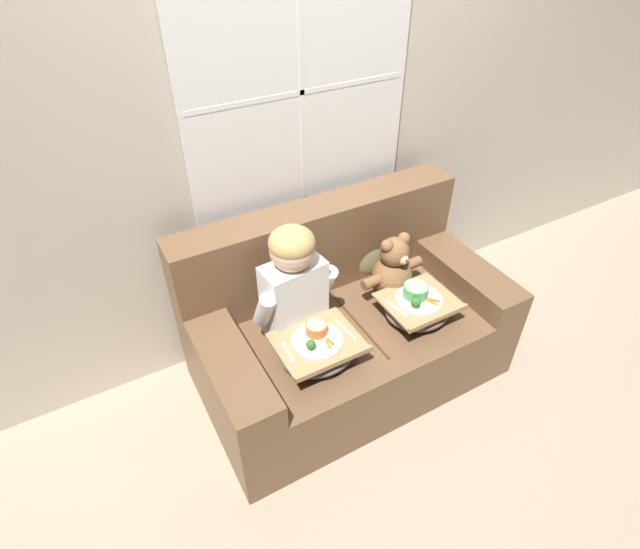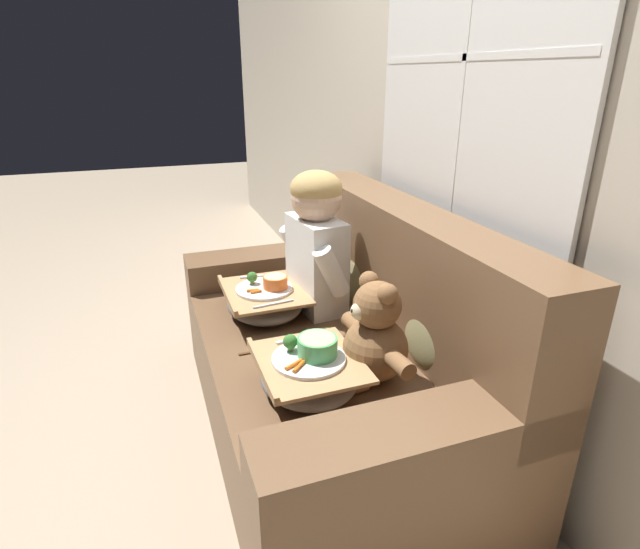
{
  "view_description": "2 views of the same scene",
  "coord_description": "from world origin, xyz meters",
  "px_view_note": "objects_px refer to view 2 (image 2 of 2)",
  "views": [
    {
      "loc": [
        -1.09,
        -1.6,
        2.25
      ],
      "look_at": [
        -0.15,
        0.07,
        0.73
      ],
      "focal_mm": 28.0,
      "sensor_mm": 36.0,
      "label": 1
    },
    {
      "loc": [
        1.61,
        -0.6,
        1.41
      ],
      "look_at": [
        -0.08,
        0.0,
        0.68
      ],
      "focal_mm": 28.0,
      "sensor_mm": 36.0,
      "label": 2
    }
  ],
  "objects_px": {
    "couch": "(342,360)",
    "throw_pillow_behind_child": "(360,268)",
    "lap_tray_child": "(265,301)",
    "child_figure": "(316,235)",
    "teddy_bear": "(374,337)",
    "throw_pillow_behind_teddy": "(431,326)",
    "lap_tray_teddy": "(309,372)"
  },
  "relations": [
    {
      "from": "couch",
      "to": "throw_pillow_behind_child",
      "type": "xyz_separation_m",
      "value": [
        -0.3,
        0.21,
        0.27
      ]
    },
    {
      "from": "throw_pillow_behind_child",
      "to": "lap_tray_child",
      "type": "relative_size",
      "value": 0.88
    },
    {
      "from": "couch",
      "to": "child_figure",
      "type": "relative_size",
      "value": 2.68
    },
    {
      "from": "lap_tray_child",
      "to": "couch",
      "type": "bearing_deg",
      "value": 38.78
    },
    {
      "from": "couch",
      "to": "teddy_bear",
      "type": "bearing_deg",
      "value": -1.67
    },
    {
      "from": "lap_tray_child",
      "to": "throw_pillow_behind_child",
      "type": "bearing_deg",
      "value": 90.05
    },
    {
      "from": "lap_tray_child",
      "to": "teddy_bear",
      "type": "bearing_deg",
      "value": 21.14
    },
    {
      "from": "throw_pillow_behind_teddy",
      "to": "child_figure",
      "type": "distance_m",
      "value": 0.66
    },
    {
      "from": "throw_pillow_behind_child",
      "to": "throw_pillow_behind_teddy",
      "type": "distance_m",
      "value": 0.6
    },
    {
      "from": "lap_tray_teddy",
      "to": "couch",
      "type": "bearing_deg",
      "value": 141.23
    },
    {
      "from": "couch",
      "to": "teddy_bear",
      "type": "xyz_separation_m",
      "value": [
        0.3,
        -0.01,
        0.26
      ]
    },
    {
      "from": "couch",
      "to": "teddy_bear",
      "type": "height_order",
      "value": "couch"
    },
    {
      "from": "couch",
      "to": "child_figure",
      "type": "xyz_separation_m",
      "value": [
        -0.3,
        -0.0,
        0.44
      ]
    },
    {
      "from": "lap_tray_child",
      "to": "lap_tray_teddy",
      "type": "bearing_deg",
      "value": 0.04
    },
    {
      "from": "throw_pillow_behind_teddy",
      "to": "teddy_bear",
      "type": "bearing_deg",
      "value": -89.88
    },
    {
      "from": "throw_pillow_behind_child",
      "to": "lap_tray_teddy",
      "type": "height_order",
      "value": "throw_pillow_behind_child"
    },
    {
      "from": "lap_tray_child",
      "to": "lap_tray_teddy",
      "type": "xyz_separation_m",
      "value": [
        0.59,
        0.0,
        0.0
      ]
    },
    {
      "from": "couch",
      "to": "lap_tray_child",
      "type": "height_order",
      "value": "couch"
    },
    {
      "from": "throw_pillow_behind_child",
      "to": "lap_tray_teddy",
      "type": "xyz_separation_m",
      "value": [
        0.6,
        -0.44,
        -0.09
      ]
    },
    {
      "from": "couch",
      "to": "child_figure",
      "type": "distance_m",
      "value": 0.53
    },
    {
      "from": "throw_pillow_behind_teddy",
      "to": "lap_tray_teddy",
      "type": "relative_size",
      "value": 0.86
    },
    {
      "from": "lap_tray_child",
      "to": "lap_tray_teddy",
      "type": "relative_size",
      "value": 1.08
    },
    {
      "from": "couch",
      "to": "child_figure",
      "type": "bearing_deg",
      "value": -179.1
    },
    {
      "from": "couch",
      "to": "lap_tray_teddy",
      "type": "relative_size",
      "value": 4.45
    },
    {
      "from": "throw_pillow_behind_child",
      "to": "lap_tray_teddy",
      "type": "relative_size",
      "value": 0.95
    },
    {
      "from": "throw_pillow_behind_child",
      "to": "child_figure",
      "type": "xyz_separation_m",
      "value": [
        0.0,
        -0.21,
        0.17
      ]
    },
    {
      "from": "throw_pillow_behind_child",
      "to": "lap_tray_child",
      "type": "distance_m",
      "value": 0.45
    },
    {
      "from": "teddy_bear",
      "to": "throw_pillow_behind_child",
      "type": "bearing_deg",
      "value": 160.22
    },
    {
      "from": "teddy_bear",
      "to": "lap_tray_teddy",
      "type": "relative_size",
      "value": 1.09
    },
    {
      "from": "throw_pillow_behind_child",
      "to": "lap_tray_child",
      "type": "height_order",
      "value": "throw_pillow_behind_child"
    },
    {
      "from": "child_figure",
      "to": "lap_tray_child",
      "type": "xyz_separation_m",
      "value": [
        0.0,
        -0.23,
        -0.27
      ]
    },
    {
      "from": "couch",
      "to": "teddy_bear",
      "type": "relative_size",
      "value": 4.08
    }
  ]
}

